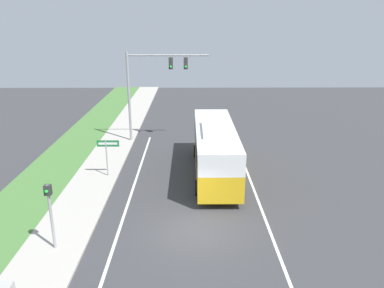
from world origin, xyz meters
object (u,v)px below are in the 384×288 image
at_px(bus, 215,147).
at_px(signal_gantry, 151,79).
at_px(street_sign, 107,151).
at_px(pedestrian_signal, 50,207).

bearing_deg(bus, signal_gantry, 123.26).
height_order(bus, street_sign, bus).
xyz_separation_m(signal_gantry, street_sign, (-2.16, -7.50, -3.34)).
xyz_separation_m(bus, street_sign, (-6.77, -0.46, -0.07)).
relative_size(bus, signal_gantry, 1.39).
height_order(pedestrian_signal, street_sign, pedestrian_signal).
distance_m(signal_gantry, street_sign, 8.49).
height_order(bus, signal_gantry, signal_gantry).
bearing_deg(pedestrian_signal, bus, 48.41).
relative_size(bus, street_sign, 3.99).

